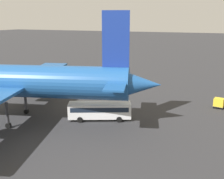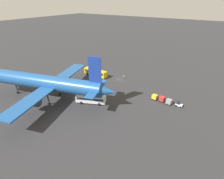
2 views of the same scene
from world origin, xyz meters
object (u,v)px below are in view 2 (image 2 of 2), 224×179
at_px(cargo_cart_yellow, 155,97).
at_px(baggage_tug, 179,104).
at_px(cargo_cart_grey, 169,102).
at_px(cargo_cart_red, 162,99).
at_px(airplane, 48,83).
at_px(shuttle_bus_far, 91,98).
at_px(shuttle_bus_near, 96,72).
at_px(worker_person, 124,77).

bearing_deg(cargo_cart_yellow, baggage_tug, -178.40).
bearing_deg(cargo_cart_grey, cargo_cart_red, -10.44).
bearing_deg(airplane, shuttle_bus_far, -172.10).
relative_size(shuttle_bus_far, cargo_cart_yellow, 5.03).
distance_m(shuttle_bus_far, cargo_cart_red, 27.00).
relative_size(airplane, shuttle_bus_near, 4.03).
relative_size(baggage_tug, cargo_cart_grey, 1.09).
bearing_deg(shuttle_bus_far, shuttle_bus_near, -80.34).
bearing_deg(baggage_tug, cargo_cart_red, 3.02).
xyz_separation_m(worker_person, cargo_cart_red, (-22.80, 10.85, 0.32)).
height_order(airplane, cargo_cart_red, airplane).
height_order(baggage_tug, cargo_cart_yellow, baggage_tug).
distance_m(airplane, shuttle_bus_near, 28.38).
distance_m(baggage_tug, cargo_cart_yellow, 9.11).
bearing_deg(cargo_cart_yellow, shuttle_bus_near, -10.20).
relative_size(cargo_cart_red, cargo_cart_yellow, 1.00).
bearing_deg(worker_person, shuttle_bus_near, 19.71).
distance_m(cargo_cart_red, cargo_cart_yellow, 2.85).
bearing_deg(cargo_cart_red, shuttle_bus_near, -9.24).
bearing_deg(shuttle_bus_far, worker_person, -112.85).
xyz_separation_m(airplane, cargo_cart_red, (-36.92, -21.97, -5.91)).
xyz_separation_m(shuttle_bus_near, shuttle_bus_far, (-14.34, 21.34, -0.14)).
relative_size(cargo_cart_grey, cargo_cart_red, 1.00).
xyz_separation_m(airplane, worker_person, (-14.12, -32.82, -6.23)).
bearing_deg(worker_person, cargo_cart_grey, 156.09).
height_order(shuttle_bus_near, cargo_cart_grey, shuttle_bus_near).
relative_size(airplane, baggage_tug, 21.62).
bearing_deg(baggage_tug, shuttle_bus_near, -5.97).
relative_size(shuttle_bus_far, cargo_cart_grey, 5.03).
relative_size(shuttle_bus_near, worker_person, 7.52).
bearing_deg(shuttle_bus_far, airplane, -0.24).
distance_m(baggage_tug, worker_person, 30.96).
bearing_deg(worker_person, cargo_cart_yellow, 151.21).
xyz_separation_m(airplane, shuttle_bus_far, (-14.75, -6.57, -5.24)).
bearing_deg(cargo_cart_grey, shuttle_bus_far, 30.75).
bearing_deg(cargo_cart_yellow, worker_person, -28.79).
bearing_deg(cargo_cart_yellow, airplane, 32.68).
distance_m(baggage_tug, cargo_cart_grey, 3.48).
bearing_deg(baggage_tug, worker_person, -18.48).
bearing_deg(cargo_cart_red, airplane, 30.76).
distance_m(worker_person, cargo_cart_yellow, 22.77).
bearing_deg(cargo_cart_red, shuttle_bus_far, 34.80).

